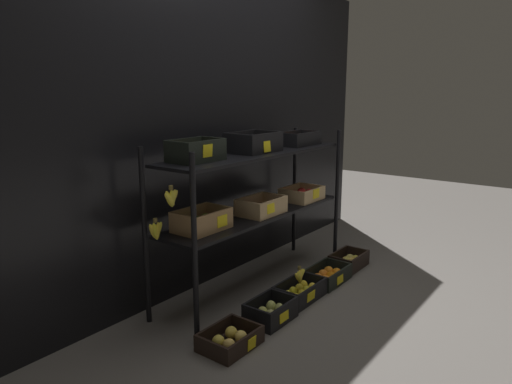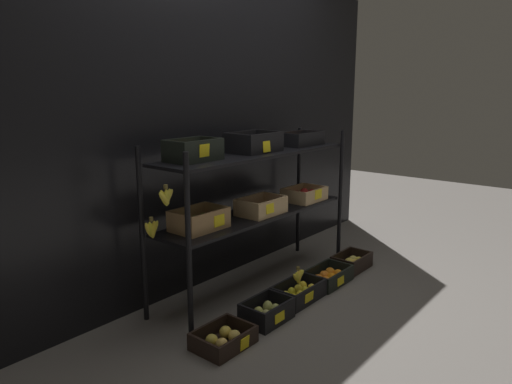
{
  "view_description": "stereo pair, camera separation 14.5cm",
  "coord_description": "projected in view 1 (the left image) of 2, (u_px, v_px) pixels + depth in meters",
  "views": [
    {
      "loc": [
        -2.6,
        -1.96,
        1.43
      ],
      "look_at": [
        0.0,
        0.0,
        0.71
      ],
      "focal_mm": 33.16,
      "sensor_mm": 36.0,
      "label": 1
    },
    {
      "loc": [
        -2.51,
        -2.07,
        1.43
      ],
      "look_at": [
        0.0,
        0.0,
        0.71
      ],
      "focal_mm": 33.16,
      "sensor_mm": 36.0,
      "label": 2
    }
  ],
  "objects": [
    {
      "name": "crate_ground_apple_gold",
      "position": [
        230.0,
        340.0,
        2.66
      ],
      "size": [
        0.33,
        0.26,
        0.1
      ],
      "color": "black",
      "rests_on": "ground_plane"
    },
    {
      "name": "crate_ground_rightmost_apple_gold",
      "position": [
        349.0,
        261.0,
        3.84
      ],
      "size": [
        0.33,
        0.21,
        0.12
      ],
      "color": "black",
      "rests_on": "ground_plane"
    },
    {
      "name": "display_rack",
      "position": [
        254.0,
        183.0,
        3.3
      ],
      "size": [
        1.79,
        0.45,
        1.13
      ],
      "color": "black",
      "rests_on": "ground_plane"
    },
    {
      "name": "crate_ground_orange",
      "position": [
        327.0,
        276.0,
        3.55
      ],
      "size": [
        0.37,
        0.24,
        0.11
      ],
      "color": "black",
      "rests_on": "ground_plane"
    },
    {
      "name": "storefront_wall",
      "position": [
        212.0,
        127.0,
        3.48
      ],
      "size": [
        4.07,
        0.12,
        2.29
      ],
      "primitive_type": "cube",
      "color": "black",
      "rests_on": "ground_plane"
    },
    {
      "name": "crate_ground_pear",
      "position": [
        271.0,
        312.0,
        2.96
      ],
      "size": [
        0.31,
        0.23,
        0.13
      ],
      "color": "black",
      "rests_on": "ground_plane"
    },
    {
      "name": "banana_bunch_loose",
      "position": [
        300.0,
        276.0,
        3.22
      ],
      "size": [
        0.15,
        0.04,
        0.12
      ],
      "color": "brown",
      "rests_on": "crate_ground_lemon"
    },
    {
      "name": "crate_ground_lemon",
      "position": [
        300.0,
        292.0,
        3.26
      ],
      "size": [
        0.38,
        0.23,
        0.12
      ],
      "color": "black",
      "rests_on": "ground_plane"
    },
    {
      "name": "ground_plane",
      "position": [
        256.0,
        286.0,
        3.49
      ],
      "size": [
        10.0,
        10.0,
        0.0
      ],
      "primitive_type": "plane",
      "color": "#605B56"
    }
  ]
}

